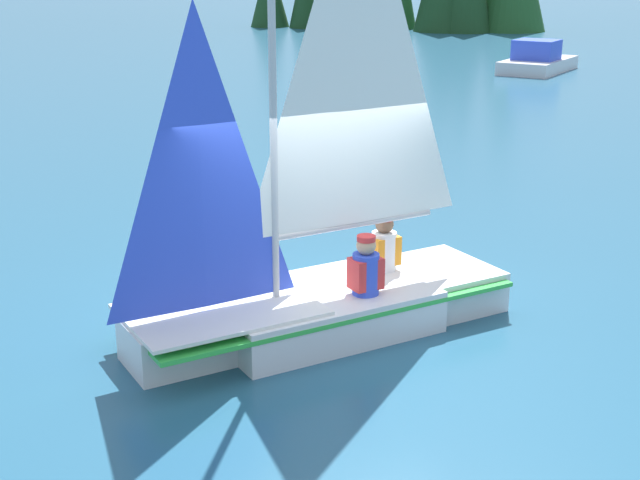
% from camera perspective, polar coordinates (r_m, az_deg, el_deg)
% --- Properties ---
extents(ground_plane, '(260.00, 260.00, 0.00)m').
position_cam_1_polar(ground_plane, '(10.25, 0.00, -5.77)').
color(ground_plane, '#235675').
extents(sailboat_main, '(4.05, 4.28, 5.34)m').
position_cam_1_polar(sailboat_main, '(10.01, 0.12, -2.12)').
color(sailboat_main, silver).
rests_on(sailboat_main, ground_plane).
extents(sailor_helm, '(0.42, 0.43, 1.16)m').
position_cam_1_polar(sailor_helm, '(9.94, 2.93, -2.66)').
color(sailor_helm, black).
rests_on(sailor_helm, ground_plane).
extents(sailor_crew, '(0.42, 0.43, 1.16)m').
position_cam_1_polar(sailor_crew, '(10.71, 4.10, -1.15)').
color(sailor_crew, black).
rests_on(sailor_crew, ground_plane).
extents(motorboat_distant, '(2.67, 4.12, 1.16)m').
position_cam_1_polar(motorboat_distant, '(34.00, 13.75, 11.09)').
color(motorboat_distant, silver).
rests_on(motorboat_distant, ground_plane).
extents(buoy_marker, '(0.47, 0.47, 1.25)m').
position_cam_1_polar(buoy_marker, '(15.37, 4.26, 2.99)').
color(buoy_marker, red).
rests_on(buoy_marker, ground_plane).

